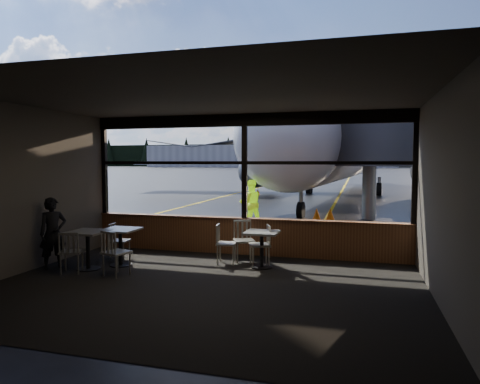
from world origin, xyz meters
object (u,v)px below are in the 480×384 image
at_px(cafe_table_mid, 121,247).
at_px(cafe_table_left, 88,250).
at_px(passenger, 53,233).
at_px(chair_near_e, 260,245).
at_px(chair_mid_w, 120,241).
at_px(ground_crew, 251,203).
at_px(chair_near_w, 226,244).
at_px(jet_bridge, 384,155).
at_px(chair_left_s, 72,252).
at_px(cone_extra, 330,215).
at_px(cone_nose, 317,215).
at_px(cafe_table_near, 262,250).
at_px(airliner, 343,110).
at_px(cone_wing, 258,192).
at_px(chair_mid_s, 116,253).
at_px(chair_near_n, 244,241).

xyz_separation_m(cafe_table_mid, cafe_table_left, (-0.48, -0.50, 0.00)).
height_order(cafe_table_left, passenger, passenger).
bearing_deg(chair_near_e, passenger, 87.16).
relative_size(chair_mid_w, ground_crew, 0.51).
relative_size(cafe_table_mid, cafe_table_left, 0.99).
relative_size(cafe_table_mid, chair_near_e, 0.90).
height_order(chair_near_e, chair_near_w, chair_near_e).
distance_m(jet_bridge, cafe_table_left, 10.41).
distance_m(chair_left_s, ground_crew, 7.59).
xyz_separation_m(chair_mid_w, cone_extra, (4.45, 7.88, -0.16)).
bearing_deg(cone_nose, chair_near_e, -94.12).
bearing_deg(chair_mid_w, cafe_table_left, -12.35).
bearing_deg(cafe_table_near, airliner, 87.59).
bearing_deg(chair_mid_w, cone_extra, 144.30).
distance_m(jet_bridge, cafe_table_mid, 9.73).
distance_m(jet_bridge, cone_extra, 3.17).
height_order(chair_mid_w, cone_nose, chair_mid_w).
distance_m(chair_left_s, cone_nose, 10.25).
relative_size(jet_bridge, cafe_table_mid, 14.17).
height_order(cafe_table_left, chair_mid_w, chair_mid_w).
distance_m(airliner, cone_wing, 8.15).
distance_m(chair_mid_w, passenger, 1.54).
distance_m(passenger, ground_crew, 7.55).
xyz_separation_m(chair_near_e, chair_mid_s, (-2.61, -1.61, 0.01)).
height_order(ground_crew, cone_nose, ground_crew).
bearing_deg(cone_wing, chair_mid_s, -84.45).
height_order(airliner, ground_crew, airliner).
bearing_deg(cafe_table_mid, jet_bridge, 51.00).
bearing_deg(airliner, chair_near_w, -89.52).
relative_size(chair_mid_s, ground_crew, 0.57).
distance_m(jet_bridge, chair_near_e, 7.50).
xyz_separation_m(chair_near_e, chair_near_n, (-0.44, 0.31, 0.02)).
distance_m(chair_near_n, chair_mid_w, 2.97).
distance_m(passenger, cone_nose, 10.33).
height_order(cafe_table_left, chair_near_n, chair_near_n).
height_order(jet_bridge, cafe_table_mid, jet_bridge).
xyz_separation_m(airliner, passenger, (-5.25, -22.81, -5.13)).
xyz_separation_m(cone_nose, cone_wing, (-5.29, 12.59, -0.05)).
relative_size(airliner, chair_mid_s, 40.53).
relative_size(jet_bridge, ground_crew, 7.03).
xyz_separation_m(chair_near_n, cone_extra, (1.53, 7.32, -0.21)).
bearing_deg(chair_mid_s, cone_extra, 84.58).
distance_m(cafe_table_left, chair_near_w, 3.01).
xyz_separation_m(jet_bridge, ground_crew, (-4.59, -0.92, -1.74)).
bearing_deg(chair_near_w, chair_mid_w, -93.53).
xyz_separation_m(chair_left_s, cone_extra, (4.72, 9.31, -0.18)).
relative_size(chair_mid_w, cone_nose, 1.66).
bearing_deg(airliner, cafe_table_mid, -95.00).
distance_m(cafe_table_near, passenger, 4.55).
height_order(chair_mid_s, chair_mid_w, chair_mid_s).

